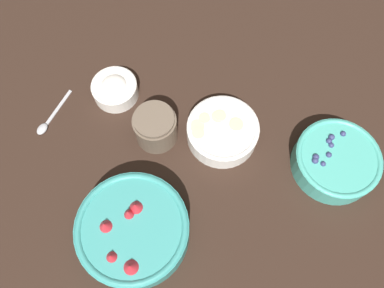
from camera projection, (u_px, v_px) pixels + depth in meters
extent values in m
plane|color=black|center=(197.00, 135.00, 0.90)|extent=(4.00, 4.00, 0.00)
cylinder|color=teal|center=(134.00, 231.00, 0.77)|extent=(0.23, 0.23, 0.07)
torus|color=teal|center=(132.00, 227.00, 0.74)|extent=(0.23, 0.23, 0.02)
cylinder|color=red|center=(132.00, 229.00, 0.75)|extent=(0.18, 0.18, 0.02)
cone|color=red|center=(105.00, 225.00, 0.73)|extent=(0.04, 0.04, 0.03)
cone|color=red|center=(111.00, 257.00, 0.71)|extent=(0.03, 0.03, 0.02)
cone|color=red|center=(136.00, 206.00, 0.74)|extent=(0.03, 0.03, 0.03)
cone|color=red|center=(128.00, 213.00, 0.74)|extent=(0.03, 0.03, 0.03)
cone|color=red|center=(130.00, 267.00, 0.70)|extent=(0.04, 0.04, 0.03)
cylinder|color=#47AD9E|center=(335.00, 161.00, 0.84)|extent=(0.19, 0.19, 0.06)
torus|color=#47AD9E|center=(339.00, 157.00, 0.82)|extent=(0.19, 0.19, 0.01)
cylinder|color=navy|center=(338.00, 159.00, 0.83)|extent=(0.15, 0.15, 0.02)
sphere|color=navy|center=(316.00, 161.00, 0.81)|extent=(0.01, 0.01, 0.01)
sphere|color=navy|center=(316.00, 157.00, 0.81)|extent=(0.01, 0.01, 0.01)
sphere|color=navy|center=(331.00, 137.00, 0.83)|extent=(0.01, 0.01, 0.01)
sphere|color=navy|center=(329.00, 141.00, 0.83)|extent=(0.01, 0.01, 0.01)
sphere|color=navy|center=(323.00, 164.00, 0.81)|extent=(0.01, 0.01, 0.01)
sphere|color=navy|center=(329.00, 155.00, 0.82)|extent=(0.01, 0.01, 0.01)
sphere|color=navy|center=(315.00, 161.00, 0.81)|extent=(0.01, 0.01, 0.01)
sphere|color=navy|center=(331.00, 145.00, 0.83)|extent=(0.01, 0.01, 0.01)
sphere|color=navy|center=(343.00, 134.00, 0.84)|extent=(0.01, 0.01, 0.01)
cylinder|color=white|center=(222.00, 132.00, 0.87)|extent=(0.17, 0.17, 0.05)
torus|color=white|center=(223.00, 128.00, 0.86)|extent=(0.17, 0.17, 0.01)
cylinder|color=beige|center=(223.00, 129.00, 0.86)|extent=(0.13, 0.13, 0.01)
cylinder|color=beige|center=(219.00, 115.00, 0.87)|extent=(0.03, 0.03, 0.00)
cylinder|color=beige|center=(220.00, 115.00, 0.86)|extent=(0.03, 0.03, 0.01)
cylinder|color=beige|center=(204.00, 118.00, 0.86)|extent=(0.03, 0.03, 0.01)
cylinder|color=beige|center=(217.00, 115.00, 0.87)|extent=(0.03, 0.03, 0.01)
cylinder|color=beige|center=(198.00, 127.00, 0.85)|extent=(0.03, 0.03, 0.00)
cylinder|color=beige|center=(236.00, 124.00, 0.85)|extent=(0.03, 0.03, 0.01)
cylinder|color=beige|center=(198.00, 133.00, 0.85)|extent=(0.03, 0.03, 0.01)
cylinder|color=white|center=(115.00, 90.00, 0.92)|extent=(0.11, 0.11, 0.04)
torus|color=white|center=(114.00, 86.00, 0.91)|extent=(0.11, 0.11, 0.01)
cylinder|color=white|center=(114.00, 87.00, 0.91)|extent=(0.09, 0.09, 0.01)
ellipsoid|color=white|center=(114.00, 86.00, 0.91)|extent=(0.06, 0.06, 0.03)
cylinder|color=brown|center=(156.00, 128.00, 0.86)|extent=(0.10, 0.10, 0.08)
cylinder|color=#512D1E|center=(156.00, 129.00, 0.87)|extent=(0.08, 0.08, 0.06)
cylinder|color=brown|center=(154.00, 119.00, 0.82)|extent=(0.09, 0.09, 0.01)
cube|color=#B2B2B7|center=(58.00, 108.00, 0.93)|extent=(0.09, 0.07, 0.01)
ellipsoid|color=#B2B2B7|center=(42.00, 129.00, 0.90)|extent=(0.04, 0.04, 0.01)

